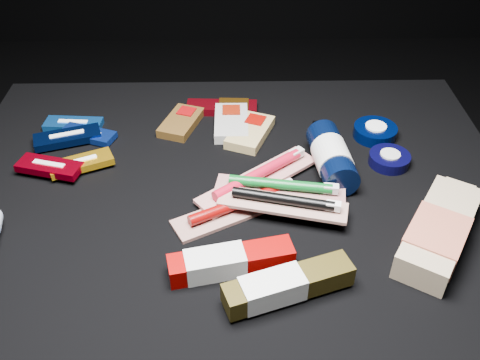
{
  "coord_description": "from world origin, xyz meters",
  "views": [
    {
      "loc": [
        0.0,
        -0.69,
        0.99
      ],
      "look_at": [
        0.01,
        0.01,
        0.42
      ],
      "focal_mm": 40.0,
      "sensor_mm": 36.0,
      "label": 1
    }
  ],
  "objects": [
    {
      "name": "ground",
      "position": [
        0.0,
        0.0,
        0.0
      ],
      "size": [
        3.0,
        3.0,
        0.0
      ],
      "primitive_type": "plane",
      "color": "black",
      "rests_on": "ground"
    },
    {
      "name": "cloth_table",
      "position": [
        0.0,
        0.0,
        0.2
      ],
      "size": [
        0.98,
        0.78,
        0.4
      ],
      "primitive_type": "cube",
      "color": "black",
      "rests_on": "ground"
    },
    {
      "name": "luna_bar_0",
      "position": [
        -0.31,
        0.21,
        0.41
      ],
      "size": [
        0.12,
        0.05,
        0.01
      ],
      "rotation": [
        0.0,
        0.0,
        -0.08
      ],
      "color": "#1356B5",
      "rests_on": "cloth_table"
    },
    {
      "name": "luna_bar_1",
      "position": [
        -0.28,
        0.17,
        0.41
      ],
      "size": [
        0.11,
        0.08,
        0.01
      ],
      "rotation": [
        0.0,
        0.0,
        -0.36
      ],
      "color": "navy",
      "rests_on": "cloth_table"
    },
    {
      "name": "luna_bar_2",
      "position": [
        -0.31,
        0.15,
        0.41
      ],
      "size": [
        0.13,
        0.08,
        0.02
      ],
      "rotation": [
        0.0,
        0.0,
        0.31
      ],
      "color": "black",
      "rests_on": "cloth_table"
    },
    {
      "name": "luna_bar_3",
      "position": [
        -0.27,
        0.07,
        0.41
      ],
      "size": [
        0.12,
        0.08,
        0.01
      ],
      "rotation": [
        0.0,
        0.0,
        0.42
      ],
      "color": "orange",
      "rests_on": "cloth_table"
    },
    {
      "name": "luna_bar_4",
      "position": [
        -0.32,
        0.06,
        0.42
      ],
      "size": [
        0.12,
        0.07,
        0.01
      ],
      "rotation": [
        0.0,
        0.0,
        -0.27
      ],
      "color": "maroon",
      "rests_on": "cloth_table"
    },
    {
      "name": "clif_bar_0",
      "position": [
        -0.1,
        0.21,
        0.41
      ],
      "size": [
        0.09,
        0.12,
        0.02
      ],
      "rotation": [
        0.0,
        0.0,
        -0.34
      ],
      "color": "#4A3112",
      "rests_on": "cloth_table"
    },
    {
      "name": "clif_bar_1",
      "position": [
        0.0,
        0.21,
        0.41
      ],
      "size": [
        0.07,
        0.12,
        0.02
      ],
      "rotation": [
        0.0,
        0.0,
        -0.01
      ],
      "color": "#A1A19A",
      "rests_on": "cloth_table"
    },
    {
      "name": "clif_bar_2",
      "position": [
        0.04,
        0.17,
        0.41
      ],
      "size": [
        0.1,
        0.13,
        0.02
      ],
      "rotation": [
        0.0,
        0.0,
        -0.39
      ],
      "color": "tan",
      "rests_on": "cloth_table"
    },
    {
      "name": "power_bar",
      "position": [
        -0.01,
        0.26,
        0.41
      ],
      "size": [
        0.15,
        0.05,
        0.02
      ],
      "rotation": [
        0.0,
        0.0,
        -0.05
      ],
      "color": "maroon",
      "rests_on": "cloth_table"
    },
    {
      "name": "lotion_bottle",
      "position": [
        0.18,
        0.06,
        0.43
      ],
      "size": [
        0.07,
        0.2,
        0.06
      ],
      "rotation": [
        0.0,
        0.0,
        0.09
      ],
      "color": "black",
      "rests_on": "cloth_table"
    },
    {
      "name": "cream_tin_upper",
      "position": [
        0.28,
        0.16,
        0.41
      ],
      "size": [
        0.08,
        0.08,
        0.03
      ],
      "rotation": [
        0.0,
        0.0,
        -0.13
      ],
      "color": "black",
      "rests_on": "cloth_table"
    },
    {
      "name": "cream_tin_lower",
      "position": [
        0.29,
        0.08,
        0.41
      ],
      "size": [
        0.07,
        0.07,
        0.02
      ],
      "rotation": [
        0.0,
        0.0,
        -0.1
      ],
      "color": "black",
      "rests_on": "cloth_table"
    },
    {
      "name": "bodywash_bottle",
      "position": [
        0.31,
        -0.13,
        0.42
      ],
      "size": [
        0.18,
        0.22,
        0.05
      ],
      "rotation": [
        0.0,
        0.0,
        -0.57
      ],
      "color": "tan",
      "rests_on": "cloth_table"
    },
    {
      "name": "toothbrush_pack_0",
      "position": [
        0.02,
        -0.04,
        0.41
      ],
      "size": [
        0.23,
        0.15,
        0.03
      ],
      "rotation": [
        0.0,
        0.0,
        0.48
      ],
      "color": "#A49F9A",
      "rests_on": "cloth_table"
    },
    {
      "name": "toothbrush_pack_1",
      "position": [
        0.05,
        0.02,
        0.42
      ],
      "size": [
        0.22,
        0.19,
        0.03
      ],
      "rotation": [
        0.0,
        0.0,
        0.67
      ],
      "color": "silver",
      "rests_on": "cloth_table"
    },
    {
      "name": "toothbrush_pack_2",
      "position": [
        0.08,
        -0.01,
        0.42
      ],
      "size": [
        0.22,
        0.09,
        0.02
      ],
      "rotation": [
        0.0,
        0.0,
        -0.17
      ],
      "color": "#B9B2AC",
      "rests_on": "cloth_table"
    },
    {
      "name": "toothbrush_pack_3",
      "position": [
        0.08,
        -0.06,
        0.43
      ],
      "size": [
        0.21,
        0.1,
        0.02
      ],
      "rotation": [
        0.0,
        0.0,
        -0.25
      ],
      "color": "beige",
      "rests_on": "cloth_table"
    },
    {
      "name": "toothpaste_carton_red",
      "position": [
        -0.01,
        -0.17,
        0.42
      ],
      "size": [
        0.19,
        0.08,
        0.04
      ],
      "rotation": [
        0.0,
        0.0,
        0.21
      ],
      "color": "#7E0100",
      "rests_on": "cloth_table"
    },
    {
      "name": "toothpaste_carton_green",
      "position": [
        0.07,
        -0.22,
        0.42
      ],
      "size": [
        0.19,
        0.1,
        0.04
      ],
      "rotation": [
        0.0,
        0.0,
        0.33
      ],
      "color": "#31280A",
      "rests_on": "cloth_table"
    }
  ]
}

